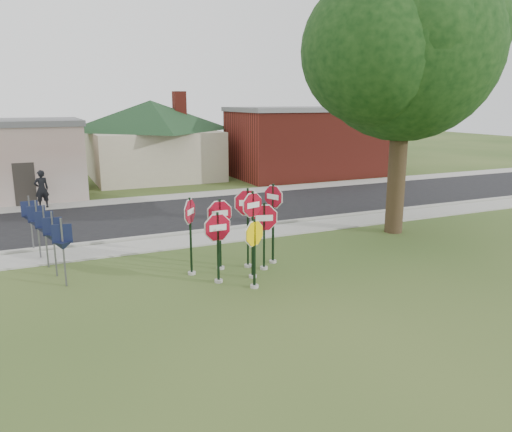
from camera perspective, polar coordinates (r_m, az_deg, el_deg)
name	(u,v)px	position (r m, az deg, el deg)	size (l,w,h in m)	color
ground	(261,289)	(14.21, 0.63, -8.32)	(120.00, 120.00, 0.00)	#2D4A1B
sidewalk_near	(201,240)	(19.08, -6.35, -2.69)	(60.00, 1.60, 0.06)	gray
road	(170,216)	(23.28, -9.79, 0.05)	(60.00, 7.00, 0.04)	black
sidewalk_far	(149,199)	(27.37, -12.08, 1.92)	(60.00, 1.60, 0.06)	gray
curb	(193,232)	(19.99, -7.24, -1.86)	(60.00, 0.20, 0.14)	gray
stop_sign_center	(253,223)	(14.59, -0.38, -0.76)	(0.97, 0.34, 2.73)	#A5A199
stop_sign_yellow	(254,246)	(13.90, -0.19, -3.41)	(0.93, 0.46, 2.10)	#A5A199
stop_sign_left	(218,238)	(14.33, -4.38, -2.54)	(1.13, 0.24, 2.21)	#A5A199
stop_sign_right	(264,227)	(15.41, 0.93, -1.29)	(1.14, 0.32, 2.25)	#A5A199
stop_sign_back_right	(248,215)	(15.55, -0.95, 0.06)	(1.10, 0.41, 2.67)	#A5A199
stop_sign_back_left	(220,224)	(15.45, -4.15, -0.97)	(1.11, 0.24, 2.36)	#A5A199
stop_sign_far_right	(273,212)	(15.97, 1.98, 0.41)	(0.42, 0.95, 2.71)	#A5A199
stop_sign_far_left	(190,226)	(15.03, -7.51, -1.11)	(0.68, 0.82, 2.49)	#A5A199
route_sign_row	(45,230)	(16.97, -22.97, -1.49)	(1.43, 4.63, 2.00)	#59595E
building_house	(151,124)	(34.87, -11.88, 10.27)	(11.60, 11.60, 6.20)	#B4AB8F
building_brick	(306,141)	(35.31, 5.73, 8.49)	(10.20, 6.20, 4.75)	maroon
oak_tree	(405,45)	(20.38, 16.66, 18.19)	(10.73, 10.13, 10.76)	#2E2114
bg_tree_right	(362,96)	(46.95, 12.02, 13.27)	(5.60, 5.60, 8.40)	#2E2114
pedestrian	(42,189)	(26.41, -23.30, 2.85)	(0.68, 0.44, 1.85)	black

